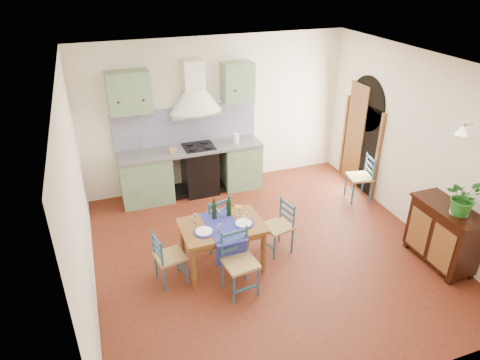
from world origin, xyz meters
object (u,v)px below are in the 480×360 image
Objects in this scene: chair_near at (239,262)px; potted_plant at (463,197)px; sideboard at (443,233)px; dining_table at (222,230)px.

potted_plant is (2.92, -0.58, 0.73)m from chair_near.
sideboard is at bearing 86.96° from potted_plant.
dining_table is at bearing 159.54° from potted_plant.
potted_plant is (2.98, -1.11, 0.55)m from dining_table.
dining_table is 2.26× the size of potted_plant.
sideboard is at bearing -17.64° from dining_table.
chair_near is (0.06, -0.53, -0.18)m from dining_table.
dining_table is 1.09× the size of sideboard.
potted_plant reaches higher than dining_table.
sideboard is 0.70m from potted_plant.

